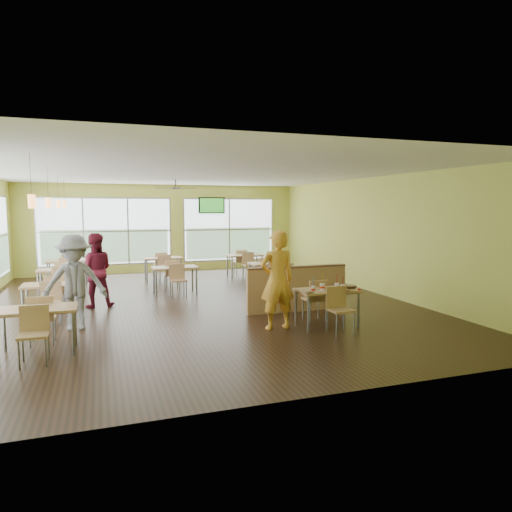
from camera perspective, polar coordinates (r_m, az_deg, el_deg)
name	(u,v)px	position (r m, az deg, el deg)	size (l,w,h in m)	color
room	(196,239)	(11.18, -7.51, 2.13)	(12.00, 12.04, 3.20)	black
window_bays	(84,238)	(14.05, -20.70, 2.07)	(9.24, 10.24, 2.38)	white
main_table	(327,295)	(9.14, 8.87, -4.88)	(1.22, 1.52, 0.87)	tan
half_wall_divider	(297,288)	(10.44, 5.15, -4.07)	(2.40, 0.14, 1.04)	tan
dining_tables	(146,271)	(12.82, -13.58, -1.85)	(6.92, 8.72, 0.87)	tan
pendant_lights	(54,203)	(11.65, -23.96, 6.02)	(0.11, 7.31, 0.86)	#2D2119
ceiling_fan	(176,188)	(14.12, -10.02, 8.35)	(1.25, 1.25, 0.29)	#2D2119
tv_backwall	(212,205)	(17.30, -5.56, 6.32)	(1.00, 0.07, 0.60)	black
man_plaid	(277,280)	(8.84, 2.66, -3.01)	(0.70, 0.46, 1.92)	orange
patron_maroon	(95,270)	(11.45, -19.51, -1.69)	(0.86, 0.67, 1.76)	maroon
patron_grey	(74,282)	(9.47, -21.74, -3.07)	(1.19, 0.69, 1.84)	slate
cup_blue	(313,289)	(8.72, 7.17, -4.13)	(0.09, 0.09, 0.34)	white
cup_yellow	(322,287)	(8.94, 8.29, -3.85)	(0.10, 0.10, 0.37)	white
cup_red_near	(337,286)	(9.09, 10.08, -3.75)	(0.10, 0.10, 0.34)	white
cup_red_far	(343,287)	(9.05, 10.77, -3.86)	(0.08, 0.08, 0.30)	white
food_basket	(350,287)	(9.33, 11.71, -3.76)	(0.25, 0.25, 0.06)	black
ketchup_cup	(359,289)	(9.15, 12.75, -4.10)	(0.07, 0.07, 0.03)	red
wrapper_left	(309,292)	(8.68, 6.63, -4.50)	(0.15, 0.14, 0.04)	olive
wrapper_mid	(324,287)	(9.18, 8.44, -3.91)	(0.20, 0.18, 0.05)	olive
wrapper_right	(347,290)	(9.03, 11.29, -4.17)	(0.15, 0.13, 0.04)	olive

